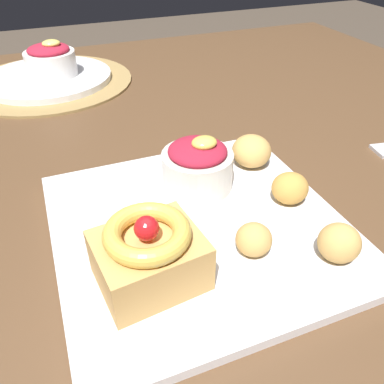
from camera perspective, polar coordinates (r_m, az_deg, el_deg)
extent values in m
plane|color=brown|center=(1.17, -3.93, -25.42)|extent=(8.00, 8.00, 0.00)
cube|color=brown|center=(0.64, -6.53, 6.50)|extent=(1.38, 1.06, 0.04)
cylinder|color=brown|center=(1.40, 13.57, 6.12)|extent=(0.07, 0.07, 0.69)
cylinder|color=#997A47|center=(0.88, -20.06, 14.77)|extent=(0.34, 0.34, 0.00)
cube|color=white|center=(0.44, 0.96, -5.04)|extent=(0.31, 0.31, 0.01)
cube|color=tan|center=(0.36, -6.18, -9.83)|extent=(0.10, 0.09, 0.05)
torus|color=#E5BC4C|center=(0.34, -6.54, -5.94)|extent=(0.08, 0.08, 0.02)
sphere|color=red|center=(0.33, -6.60, -5.24)|extent=(0.02, 0.02, 0.02)
cylinder|color=silver|center=(0.48, 0.78, 3.18)|extent=(0.09, 0.09, 0.05)
ellipsoid|color=#A31E33|center=(0.46, 0.81, 5.96)|extent=(0.07, 0.07, 0.02)
ellipsoid|color=#E5CC56|center=(0.46, 1.78, 7.16)|extent=(0.03, 0.03, 0.01)
ellipsoid|color=tan|center=(0.39, 8.94, -6.82)|extent=(0.04, 0.04, 0.03)
ellipsoid|color=tan|center=(0.53, 8.62, 5.91)|extent=(0.05, 0.05, 0.04)
ellipsoid|color=gold|center=(0.47, 14.02, 0.56)|extent=(0.04, 0.04, 0.04)
ellipsoid|color=tan|center=(0.41, 20.58, -6.91)|extent=(0.04, 0.04, 0.04)
cylinder|color=white|center=(0.88, -20.18, 15.28)|extent=(0.25, 0.25, 0.01)
cylinder|color=white|center=(0.87, -19.76, 17.14)|extent=(0.10, 0.10, 0.05)
ellipsoid|color=#A31E33|center=(0.86, -20.15, 18.84)|extent=(0.08, 0.08, 0.02)
ellipsoid|color=#EAD666|center=(0.85, -19.78, 19.63)|extent=(0.03, 0.03, 0.01)
cube|color=silver|center=(0.64, 25.99, 5.40)|extent=(0.03, 0.04, 0.00)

